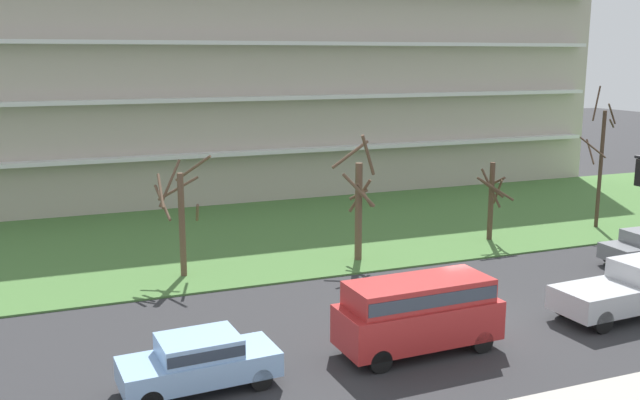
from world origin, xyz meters
TOP-DOWN VIEW (x-y plane):
  - ground at (0.00, 0.00)m, footprint 160.00×160.00m
  - grass_lawn_strip at (0.00, 14.00)m, footprint 80.00×16.00m
  - apartment_building at (0.00, 27.21)m, footprint 49.61×11.37m
  - tree_far_left at (-8.29, 8.49)m, footprint 2.34×2.32m
  - tree_left at (-0.34, 7.87)m, footprint 1.90×2.02m
  - tree_center at (7.29, 8.55)m, footprint 1.74×1.71m
  - tree_right at (14.24, 8.76)m, footprint 1.57×1.83m
  - sedan_blue_near_left at (-9.79, -2.00)m, footprint 4.50×2.06m
  - pickup_silver_center_left at (5.82, -1.99)m, footprint 5.51×2.31m
  - van_red_center_right at (-2.81, -2.00)m, footprint 5.26×2.15m

SIDE VIEW (x-z plane):
  - ground at x=0.00m, z-range 0.00..0.00m
  - grass_lawn_strip at x=0.00m, z-range 0.00..0.08m
  - sedan_blue_near_left at x=-9.79m, z-range 0.09..1.66m
  - pickup_silver_center_left at x=5.82m, z-range 0.04..1.99m
  - van_red_center_right at x=-2.81m, z-range 0.22..2.58m
  - tree_center at x=7.29m, z-range 0.23..4.26m
  - tree_far_left at x=-8.29m, z-range 0.17..5.35m
  - tree_left at x=-0.34m, z-range -0.17..5.71m
  - tree_right at x=14.24m, z-range -0.19..7.47m
  - apartment_building at x=0.00m, z-range 0.00..16.62m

